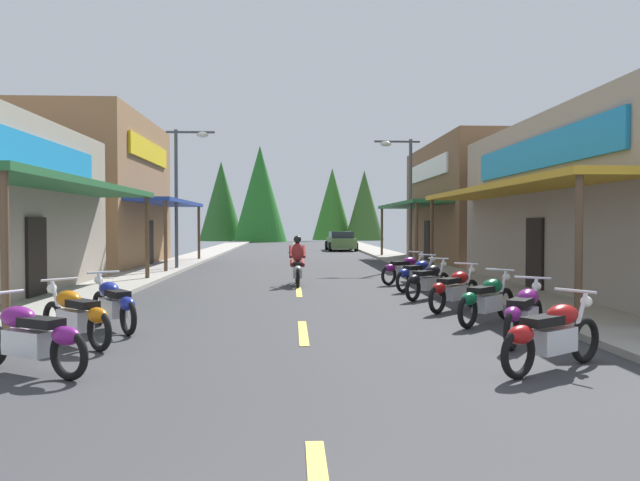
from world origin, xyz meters
TOP-DOWN VIEW (x-y plane):
  - ground at (0.00, 25.77)m, footprint 9.15×81.54m
  - sidewalk_left at (-5.61, 25.77)m, footprint 2.07×81.54m
  - sidewalk_right at (5.61, 25.77)m, footprint 2.07×81.54m
  - centerline_dashes at (0.00, 29.29)m, footprint 0.16×56.69m
  - storefront_left_far at (-9.82, 25.35)m, footprint 8.22×9.61m
  - storefront_right_far at (10.50, 27.85)m, footprint 9.58×11.26m
  - streetlamp_left at (-4.67, 23.05)m, footprint 1.99×0.30m
  - streetlamp_right at (4.67, 23.95)m, footprint 1.99×0.30m
  - motorcycle_parked_right_0 at (3.21, 5.63)m, footprint 1.84×1.26m
  - motorcycle_parked_right_1 at (3.56, 7.48)m, footprint 1.33×1.79m
  - motorcycle_parked_right_2 at (3.55, 9.31)m, footprint 1.61×1.56m
  - motorcycle_parked_right_3 at (3.42, 11.13)m, footprint 1.58×1.59m
  - motorcycle_parked_right_4 at (3.30, 13.20)m, footprint 1.55×1.62m
  - motorcycle_parked_right_5 at (3.43, 15.13)m, footprint 1.59×1.57m
  - motorcycle_parked_right_6 at (3.42, 17.03)m, footprint 1.79×1.34m
  - motorcycle_parked_left_0 at (-3.56, 5.79)m, footprint 1.90×1.16m
  - motorcycle_parked_left_1 at (-3.62, 7.59)m, footprint 1.62×1.55m
  - motorcycle_parked_left_2 at (-3.44, 8.99)m, footprint 1.33×1.80m
  - rider_cruising_lead at (-0.03, 16.76)m, footprint 0.60×2.14m
  - parked_car_curbside at (3.38, 41.52)m, footprint 2.16×4.35m
  - treeline_backdrop at (-0.85, 67.35)m, footprint 21.67×12.43m

SIDE VIEW (x-z plane):
  - ground at x=0.00m, z-range -0.10..0.00m
  - centerline_dashes at x=0.00m, z-range 0.00..0.01m
  - sidewalk_left at x=-5.61m, z-range 0.00..0.12m
  - sidewalk_right at x=5.61m, z-range 0.00..0.12m
  - motorcycle_parked_right_0 at x=3.21m, z-range -0.03..1.01m
  - motorcycle_parked_right_1 at x=3.56m, z-range -0.03..1.01m
  - motorcycle_parked_right_2 at x=3.55m, z-range -0.03..1.01m
  - motorcycle_parked_right_3 at x=3.42m, z-range -0.03..1.01m
  - motorcycle_parked_right_4 at x=3.30m, z-range -0.03..1.01m
  - motorcycle_parked_right_5 at x=3.43m, z-range -0.03..1.01m
  - motorcycle_parked_right_6 at x=3.42m, z-range -0.03..1.01m
  - motorcycle_parked_left_0 at x=-3.56m, z-range -0.03..1.01m
  - motorcycle_parked_left_1 at x=-3.62m, z-range -0.03..1.01m
  - motorcycle_parked_left_2 at x=-3.44m, z-range -0.03..1.01m
  - rider_cruising_lead at x=-0.03m, z-range -0.13..1.44m
  - parked_car_curbside at x=3.38m, z-range -0.01..1.39m
  - storefront_right_far at x=10.50m, z-range 0.00..5.95m
  - storefront_left_far at x=-9.82m, z-range 0.00..6.65m
  - streetlamp_right at x=4.67m, z-range 0.89..6.51m
  - streetlamp_left at x=-4.67m, z-range 0.90..6.73m
  - treeline_backdrop at x=-0.85m, z-range -0.55..9.98m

